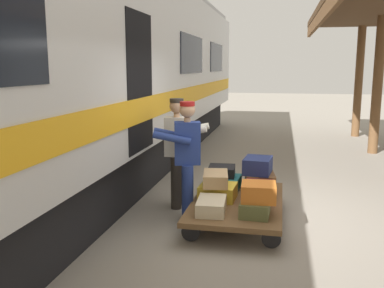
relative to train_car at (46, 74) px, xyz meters
The scene contains 15 objects.
ground_plane 3.95m from the train_car, behind, with size 60.00×60.00×0.00m, color gray.
train_car is the anchor object (origin of this frame).
luggage_cart 3.46m from the train_car, behind, with size 1.25×2.12×0.31m.
suitcase_teal_softside 3.18m from the train_car, behind, with size 0.51×0.47×0.19m, color #1E666B.
suitcase_brown_leather 3.65m from the train_car, behind, with size 0.43×0.50×0.27m, color brown.
suitcase_olive_duffel 3.71m from the train_car, 167.64° to the left, with size 0.36×0.47×0.19m, color brown.
suitcase_yellow_case 3.14m from the train_car, behind, with size 0.50×0.48×0.21m, color gold.
suitcase_cream_canvas 3.23m from the train_car, 165.14° to the left, with size 0.36×0.56×0.17m, color beige.
suitcase_maroon_trunk 3.63m from the train_car, behind, with size 0.39×0.60×0.25m, color maroon.
suitcase_navy_fabric 3.51m from the train_car, behind, with size 0.40×0.51×0.24m, color navy.
suitcase_orange_carryall 3.65m from the train_car, 168.41° to the left, with size 0.43×0.41×0.22m, color #CC6B23.
suitcase_black_hardshell 3.07m from the train_car, 169.46° to the right, with size 0.40×0.44×0.15m, color black.
suitcase_tan_vintage 3.02m from the train_car, behind, with size 0.34×0.55×0.18m, color tan.
porter_in_overalls 2.51m from the train_car, behind, with size 0.72×0.54×1.70m.
porter_by_door 2.31m from the train_car, behind, with size 0.68×0.45×1.70m.
Camera 1 is at (-0.15, 5.98, 2.18)m, focal length 39.99 mm.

